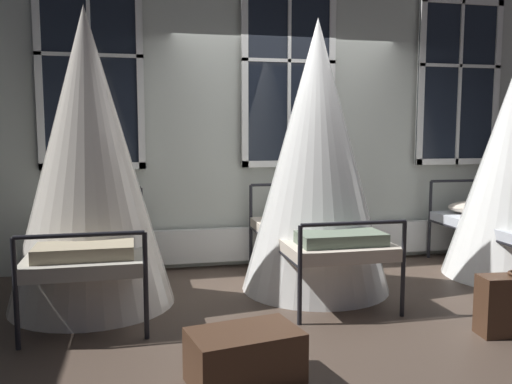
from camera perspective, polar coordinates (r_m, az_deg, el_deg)
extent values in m
plane|color=#4C3D33|center=(5.01, 7.10, -10.74)|extent=(18.85, 18.85, 0.00)
cube|color=#B2B7AD|center=(6.01, 3.21, 8.14)|extent=(9.63, 0.10, 3.31)
cube|color=black|center=(5.73, -17.29, 11.92)|extent=(1.05, 0.02, 1.92)
cube|color=silver|center=(5.71, -16.98, 2.66)|extent=(1.05, 0.06, 0.07)
cube|color=silver|center=(5.79, -22.23, 11.67)|extent=(0.07, 0.06, 1.92)
cube|color=silver|center=(5.71, -12.28, 12.08)|extent=(0.07, 0.06, 1.92)
cube|color=silver|center=(5.73, -17.29, 11.92)|extent=(0.04, 0.06, 1.92)
cube|color=silver|center=(5.75, -17.36, 13.82)|extent=(1.05, 0.06, 0.04)
cube|color=black|center=(5.93, 3.52, 11.99)|extent=(1.05, 0.02, 1.92)
cube|color=silver|center=(5.92, 3.46, 3.06)|extent=(1.05, 0.06, 0.07)
cube|color=silver|center=(5.82, -1.23, 12.11)|extent=(0.07, 0.06, 1.92)
cube|color=silver|center=(6.08, 8.06, 11.81)|extent=(0.07, 0.06, 1.92)
cube|color=silver|center=(5.93, 3.52, 11.99)|extent=(0.04, 0.06, 1.92)
cube|color=silver|center=(5.95, 3.54, 13.83)|extent=(1.05, 0.06, 0.04)
cube|color=black|center=(6.79, 20.89, 10.88)|extent=(1.05, 0.02, 1.92)
cube|color=silver|center=(6.78, 20.58, 3.09)|extent=(1.05, 0.06, 0.07)
cube|color=silver|center=(6.93, 21.22, 18.50)|extent=(1.05, 0.06, 0.07)
cube|color=silver|center=(6.54, 17.23, 11.20)|extent=(0.07, 0.06, 1.92)
cube|color=silver|center=(7.07, 24.27, 10.55)|extent=(0.07, 0.06, 1.92)
cube|color=silver|center=(6.79, 20.89, 10.88)|extent=(0.04, 0.06, 1.92)
cube|color=silver|center=(6.81, 20.96, 12.49)|extent=(1.05, 0.06, 0.04)
cube|color=silver|center=(6.01, 3.46, -5.33)|extent=(4.74, 0.10, 0.36)
cylinder|color=black|center=(5.71, -20.81, -4.30)|extent=(0.04, 0.04, 0.90)
cylinder|color=black|center=(5.66, -12.12, -4.13)|extent=(0.04, 0.04, 0.90)
cylinder|color=black|center=(4.00, -24.33, -9.94)|extent=(0.04, 0.04, 0.77)
cylinder|color=black|center=(3.92, -11.71, -9.83)|extent=(0.04, 0.04, 0.77)
cylinder|color=black|center=(4.84, -22.26, -6.30)|extent=(0.05, 1.80, 0.03)
cylinder|color=black|center=(4.78, -11.96, -6.13)|extent=(0.05, 1.80, 0.03)
cylinder|color=black|center=(5.60, -16.63, 0.32)|extent=(0.86, 0.04, 0.03)
cylinder|color=black|center=(3.85, -18.28, -4.40)|extent=(0.86, 0.04, 0.03)
cube|color=#B7B2A3|center=(4.78, -17.17, -5.62)|extent=(0.90, 1.82, 0.11)
ellipsoid|color=silver|center=(5.40, -16.70, -2.90)|extent=(0.66, 0.41, 0.14)
cube|color=tan|center=(4.14, -17.87, -6.05)|extent=(0.71, 0.37, 0.10)
cone|color=silver|center=(4.68, -17.48, 3.44)|extent=(1.38, 1.38, 2.51)
cylinder|color=black|center=(5.81, -0.55, -3.70)|extent=(0.04, 0.04, 0.90)
cylinder|color=black|center=(6.04, 7.48, -3.36)|extent=(0.04, 0.04, 0.90)
cylinder|color=black|center=(4.12, 4.72, -8.89)|extent=(0.04, 0.04, 0.77)
cylinder|color=black|center=(4.45, 15.48, -7.96)|extent=(0.04, 0.04, 0.77)
cylinder|color=black|center=(4.95, 1.62, -5.54)|extent=(0.04, 1.80, 0.03)
cylinder|color=black|center=(5.22, 10.86, -5.02)|extent=(0.04, 1.80, 0.03)
cylinder|color=black|center=(5.85, 3.57, 0.83)|extent=(0.86, 0.03, 0.03)
cylinder|color=black|center=(4.19, 10.42, -3.32)|extent=(0.86, 0.03, 0.03)
cube|color=beige|center=(5.06, 6.38, -4.70)|extent=(0.89, 1.82, 0.11)
ellipsoid|color=#B7B2A3|center=(5.66, 4.23, -2.23)|extent=(0.66, 0.40, 0.14)
cube|color=slate|center=(4.45, 9.06, -4.93)|extent=(0.71, 0.36, 0.10)
cone|color=white|center=(4.97, 6.48, 3.81)|extent=(1.38, 1.38, 2.50)
cylinder|color=black|center=(6.57, 18.10, -2.84)|extent=(0.04, 0.04, 0.90)
cylinder|color=black|center=(7.03, 24.22, -2.49)|extent=(0.04, 0.04, 0.90)
cylinder|color=black|center=(5.82, 22.49, -4.23)|extent=(0.06, 1.80, 0.03)
cylinder|color=black|center=(6.74, 21.43, 1.14)|extent=(0.86, 0.04, 0.03)
ellipsoid|color=beige|center=(6.57, 22.46, -1.49)|extent=(0.66, 0.41, 0.14)
cube|color=tan|center=(4.49, 25.34, -10.45)|extent=(0.50, 0.06, 0.03)
cube|color=#472D1E|center=(3.28, -1.24, -17.25)|extent=(0.70, 0.51, 0.32)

